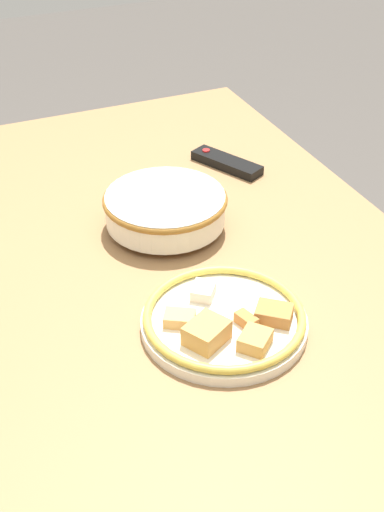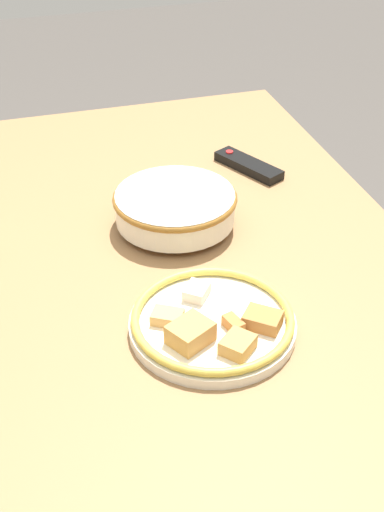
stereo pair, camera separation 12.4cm
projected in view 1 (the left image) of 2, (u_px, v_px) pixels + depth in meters
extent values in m
plane|color=#4C4742|center=(141.00, 502.00, 1.72)|extent=(8.00, 8.00, 0.00)
cube|color=olive|center=(125.00, 264.00, 1.31)|extent=(1.30, 1.05, 0.04)
cylinder|color=olive|center=(212.00, 223.00, 2.11)|extent=(0.06, 0.06, 0.69)
cylinder|color=silver|center=(166.00, 224.00, 1.38)|extent=(0.10, 0.10, 0.01)
cylinder|color=silver|center=(165.00, 208.00, 1.36)|extent=(0.23, 0.23, 0.06)
cylinder|color=#B75B23|center=(165.00, 210.00, 1.36)|extent=(0.21, 0.21, 0.05)
torus|color=#936023|center=(165.00, 199.00, 1.34)|extent=(0.24, 0.24, 0.01)
cylinder|color=silver|center=(224.00, 323.00, 1.13)|extent=(0.27, 0.27, 0.02)
torus|color=gold|center=(224.00, 316.00, 1.12)|extent=(0.26, 0.26, 0.01)
cube|color=tan|center=(255.00, 340.00, 1.07)|extent=(0.06, 0.06, 0.02)
cube|color=#B2753D|center=(274.00, 314.00, 1.12)|extent=(0.07, 0.07, 0.02)
cube|color=tan|center=(180.00, 319.00, 1.11)|extent=(0.05, 0.06, 0.02)
cube|color=#B2753D|center=(246.00, 320.00, 1.11)|extent=(0.04, 0.03, 0.02)
cube|color=tan|center=(207.00, 333.00, 1.08)|extent=(0.08, 0.08, 0.03)
cube|color=silver|center=(203.00, 291.00, 1.17)|extent=(0.06, 0.05, 0.02)
cube|color=black|center=(227.00, 163.00, 1.58)|extent=(0.17, 0.12, 0.02)
cylinder|color=red|center=(206.00, 150.00, 1.60)|extent=(0.02, 0.02, 0.00)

